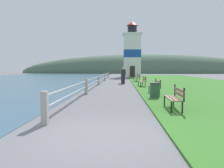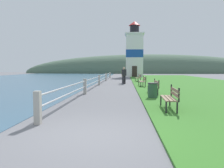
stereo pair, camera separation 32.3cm
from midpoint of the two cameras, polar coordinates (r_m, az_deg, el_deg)
The scene contains 12 objects.
ground_plane at distance 5.32m, azimuth -4.76°, elevation -13.45°, with size 160.00×160.00×0.00m, color slate.
grass_verge at distance 23.79m, azimuth 20.54°, elevation 0.09°, with size 12.00×53.03×0.06m.
seawall_railing at distance 20.70m, azimuth -2.94°, elevation 1.30°, with size 0.18×29.23×0.96m.
park_bench_near at distance 8.62m, azimuth 16.14°, elevation -3.15°, with size 0.55×1.71×0.94m.
park_bench_midway at distance 13.52m, azimuth 11.63°, elevation -0.46°, with size 0.48×1.89×0.94m.
park_bench_far at distance 19.00m, azimuth 8.57°, elevation 0.88°, with size 0.53×1.76×0.94m.
park_bench_by_lighthouse at distance 25.57m, azimuth 7.31°, elevation 1.72°, with size 0.61×1.67×0.94m.
lighthouse at distance 41.07m, azimuth 6.07°, elevation 8.12°, with size 3.53×3.53×10.22m.
person_strolling at distance 22.23m, azimuth 3.58°, elevation 2.42°, with size 0.48×0.39×1.73m.
person_by_railing at distance 23.62m, azimuth 3.41°, elevation 2.30°, with size 0.40×0.25×1.56m.
trash_bin at distance 11.74m, azimuth 11.36°, elevation -1.72°, with size 0.54×0.54×0.84m.
distant_hillside at distance 70.76m, azimuth 9.45°, elevation 2.80°, with size 80.00×16.00×12.00m.
Camera 2 is at (0.90, -5.01, 1.61)m, focal length 35.00 mm.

